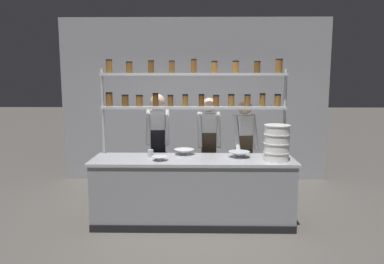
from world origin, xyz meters
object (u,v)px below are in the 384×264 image
at_px(chef_left, 158,141).
at_px(prep_bowl_center_back, 160,158).
at_px(chef_center, 209,144).
at_px(container_stack, 277,143).
at_px(prep_bowl_near_left, 184,152).
at_px(prep_bowl_center_front, 239,154).
at_px(chef_right, 244,147).
at_px(spice_shelf_unit, 193,94).
at_px(serving_cup_front, 151,153).

xyz_separation_m(chef_left, prep_bowl_center_back, (0.11, -0.85, -0.08)).
height_order(chef_left, chef_center, chef_left).
xyz_separation_m(chef_left, container_stack, (1.67, -0.82, 0.13)).
bearing_deg(chef_left, prep_bowl_center_back, -85.46).
distance_m(container_stack, prep_bowl_near_left, 1.32).
bearing_deg(container_stack, prep_bowl_center_front, 157.90).
height_order(chef_right, container_stack, chef_right).
bearing_deg(chef_left, spice_shelf_unit, -37.18).
height_order(prep_bowl_center_front, prep_bowl_center_back, prep_bowl_center_front).
height_order(chef_left, prep_bowl_center_back, chef_left).
bearing_deg(chef_center, prep_bowl_center_front, -59.07).
relative_size(prep_bowl_near_left, prep_bowl_center_back, 1.34).
relative_size(spice_shelf_unit, serving_cup_front, 26.27).
relative_size(chef_left, prep_bowl_near_left, 6.13).
bearing_deg(prep_bowl_center_back, prep_bowl_near_left, 51.56).
height_order(prep_bowl_center_front, serving_cup_front, serving_cup_front).
distance_m(spice_shelf_unit, chef_right, 1.14).
distance_m(chef_left, serving_cup_front, 0.61).
bearing_deg(prep_bowl_center_back, spice_shelf_unit, 46.81).
distance_m(chef_left, prep_bowl_center_back, 0.86).
bearing_deg(chef_center, prep_bowl_center_back, -131.68).
bearing_deg(prep_bowl_center_back, prep_bowl_center_front, 11.62).
relative_size(prep_bowl_center_front, prep_bowl_center_back, 1.39).
bearing_deg(prep_bowl_near_left, prep_bowl_center_front, -12.60).
bearing_deg(serving_cup_front, prep_bowl_center_back, -57.87).
xyz_separation_m(chef_center, prep_bowl_near_left, (-0.37, -0.44, -0.03)).
xyz_separation_m(chef_center, chef_right, (0.53, -0.14, -0.02)).
bearing_deg(container_stack, prep_bowl_near_left, 163.67).
relative_size(chef_right, prep_bowl_center_front, 5.63).
bearing_deg(chef_right, chef_left, 159.95).
height_order(chef_right, prep_bowl_center_back, chef_right).
xyz_separation_m(prep_bowl_center_back, serving_cup_front, (-0.15, 0.24, 0.02)).
xyz_separation_m(container_stack, prep_bowl_near_left, (-1.25, 0.37, -0.20)).
relative_size(container_stack, prep_bowl_center_back, 2.23).
height_order(prep_bowl_center_back, serving_cup_front, serving_cup_front).
bearing_deg(spice_shelf_unit, prep_bowl_center_front, -21.00).
xyz_separation_m(chef_left, chef_right, (1.32, -0.16, -0.06)).
bearing_deg(chef_left, prep_bowl_near_left, -49.67).
bearing_deg(prep_bowl_center_front, prep_bowl_center_back, -168.38).
distance_m(chef_left, prep_bowl_near_left, 0.62).
relative_size(chef_right, container_stack, 3.51).
height_order(spice_shelf_unit, chef_right, spice_shelf_unit).
distance_m(chef_left, prep_bowl_center_front, 1.35).
bearing_deg(container_stack, serving_cup_front, 172.98).
height_order(container_stack, prep_bowl_near_left, container_stack).
height_order(container_stack, serving_cup_front, container_stack).
bearing_deg(serving_cup_front, spice_shelf_unit, 21.09).
xyz_separation_m(chef_right, prep_bowl_near_left, (-0.90, -0.30, -0.02)).
xyz_separation_m(chef_left, chef_center, (0.79, -0.01, -0.04)).
xyz_separation_m(spice_shelf_unit, container_stack, (1.12, -0.44, -0.62)).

